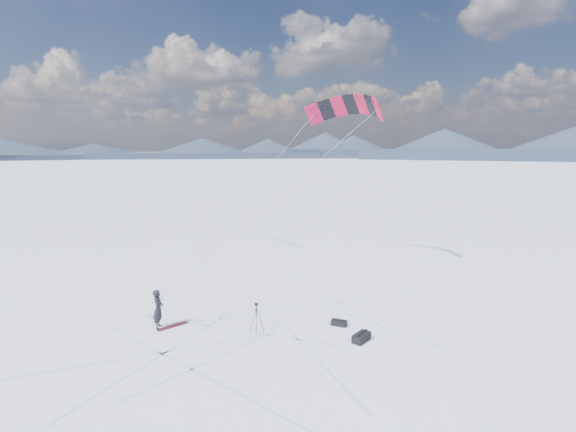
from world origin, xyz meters
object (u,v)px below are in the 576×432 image
tripod (256,313)px  gear_bag_a (361,337)px  snowkiter (159,328)px  snowboard (172,326)px  gear_bag_b (339,323)px

tripod → gear_bag_a: size_ratio=1.36×
snowkiter → tripod: size_ratio=1.32×
snowboard → gear_bag_b: (7.09, -3.10, 0.12)m
snowboard → gear_bag_b: gear_bag_b is taller
tripod → gear_bag_a: (3.77, -2.71, -0.70)m
snowkiter → gear_bag_a: size_ratio=1.79×
snowboard → gear_bag_b: size_ratio=1.91×
tripod → gear_bag_a: tripod is taller
snowkiter → snowboard: (0.57, -0.14, 0.02)m
snowboard → gear_bag_a: gear_bag_a is taller
snowkiter → gear_bag_a: bearing=-103.5°
snowboard → tripod: bearing=-47.8°
snowboard → gear_bag_b: bearing=-38.5°
snowkiter → tripod: (3.92, -2.31, 0.89)m
snowkiter → tripod: 4.64m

